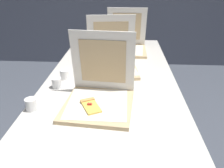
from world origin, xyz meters
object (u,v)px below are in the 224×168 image
at_px(pizza_box_front, 99,95).
at_px(pizza_box_middle, 112,62).
at_px(cup_white_mid, 65,74).
at_px(table, 110,87).
at_px(cup_white_near_left, 31,104).
at_px(cup_white_near_center, 57,83).
at_px(napkin_pile, 112,165).
at_px(pizza_box_back, 126,45).

relative_size(pizza_box_front, pizza_box_middle, 0.97).
distance_m(pizza_box_middle, cup_white_mid, 0.38).
relative_size(table, cup_white_near_left, 31.41).
height_order(cup_white_near_center, napkin_pile, cup_white_near_center).
relative_size(pizza_box_middle, napkin_pile, 2.33).
height_order(cup_white_near_left, napkin_pile, cup_white_near_left).
bearing_deg(pizza_box_front, cup_white_near_left, -162.39).
bearing_deg(cup_white_near_left, cup_white_mid, 78.30).
xyz_separation_m(pizza_box_front, cup_white_near_left, (-0.36, -0.08, -0.02)).
relative_size(cup_white_mid, cup_white_near_center, 1.00).
relative_size(table, pizza_box_front, 5.21).
distance_m(cup_white_mid, cup_white_near_center, 0.13).
bearing_deg(table, pizza_box_back, 81.04).
height_order(pizza_box_middle, cup_white_near_left, pizza_box_middle).
distance_m(cup_white_near_left, napkin_pile, 0.59).
distance_m(pizza_box_middle, pizza_box_back, 0.47).
relative_size(pizza_box_front, cup_white_mid, 6.02).
xyz_separation_m(table, pizza_box_back, (0.11, 0.68, 0.10)).
height_order(table, cup_white_mid, cup_white_mid).
relative_size(table, napkin_pile, 11.81).
xyz_separation_m(cup_white_mid, cup_white_near_center, (-0.02, -0.13, 0.00)).
bearing_deg(cup_white_near_center, pizza_box_back, 60.40).
relative_size(pizza_box_back, cup_white_near_center, 5.73).
relative_size(table, cup_white_near_center, 31.41).
distance_m(pizza_box_front, cup_white_near_center, 0.35).
relative_size(cup_white_near_left, cup_white_near_center, 1.00).
bearing_deg(napkin_pile, cup_white_mid, 116.34).
height_order(pizza_box_back, napkin_pile, pizza_box_back).
height_order(pizza_box_back, cup_white_near_left, pizza_box_back).
bearing_deg(table, cup_white_near_center, -161.74).
bearing_deg(cup_white_near_center, pizza_box_middle, 44.51).
bearing_deg(cup_white_mid, napkin_pile, -63.66).
height_order(table, napkin_pile, napkin_pile).
xyz_separation_m(table, pizza_box_front, (-0.05, -0.30, 0.10)).
bearing_deg(pizza_box_middle, pizza_box_back, 69.37).
bearing_deg(cup_white_near_center, cup_white_near_left, -103.66).
xyz_separation_m(table, cup_white_near_center, (-0.34, -0.11, 0.08)).
xyz_separation_m(pizza_box_back, cup_white_near_left, (-0.52, -1.06, -0.02)).
bearing_deg(cup_white_near_left, pizza_box_front, 12.51).
bearing_deg(table, cup_white_mid, 176.62).
bearing_deg(pizza_box_middle, table, -96.80).
bearing_deg(table, pizza_box_middle, 90.43).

